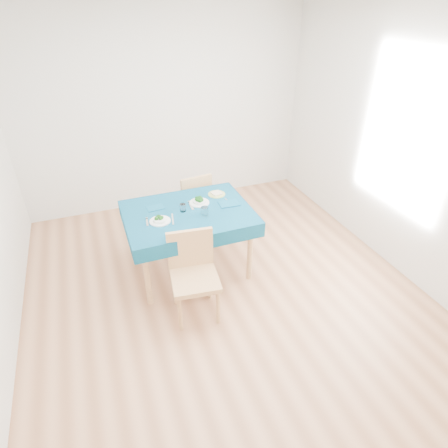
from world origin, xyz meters
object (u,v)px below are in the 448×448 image
object	(u,v)px
table	(190,241)
bowl_far	(199,200)
chair_near	(194,269)
side_plate	(217,194)
bowl_near	(160,219)
chair_far	(192,197)

from	to	relation	value
table	bowl_far	bearing A→B (deg)	38.03
bowl_far	table	bearing A→B (deg)	-141.97
chair_near	side_plate	world-z (taller)	chair_near
table	bowl_near	world-z (taller)	bowl_near
bowl_near	table	bearing A→B (deg)	16.94
chair_far	bowl_near	distance (m)	1.09
chair_near	bowl_near	xyz separation A→B (m)	(-0.17, 0.60, 0.24)
table	bowl_far	distance (m)	0.46
bowl_far	bowl_near	bearing A→B (deg)	-154.84
side_plate	table	bearing A→B (deg)	-148.58
chair_near	bowl_near	world-z (taller)	chair_near
side_plate	chair_near	bearing A→B (deg)	-120.83
table	side_plate	world-z (taller)	side_plate
chair_far	table	bearing A→B (deg)	64.66
chair_far	bowl_far	xyz separation A→B (m)	(-0.09, -0.64, 0.29)
table	bowl_near	size ratio (longest dim) A/B	6.22
table	side_plate	size ratio (longest dim) A/B	6.76
chair_near	table	bearing A→B (deg)	84.50
table	bowl_near	xyz separation A→B (m)	(-0.32, -0.10, 0.41)
chair_near	bowl_near	size ratio (longest dim) A/B	5.18
chair_far	bowl_far	world-z (taller)	chair_far
chair_near	bowl_far	bearing A→B (deg)	75.67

